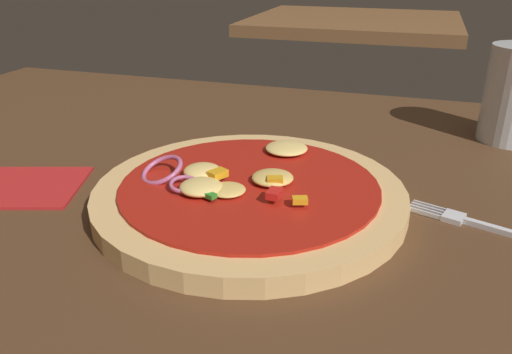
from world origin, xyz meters
The scene contains 5 objects.
dining_table centered at (0.00, 0.00, 0.02)m, with size 1.34×0.86×0.04m.
pizza centered at (-0.03, -0.02, 0.05)m, with size 0.30×0.30×0.04m.
fork centered at (0.19, 0.00, 0.04)m, with size 0.17×0.07×0.01m.
napkin centered at (-0.28, -0.06, 0.04)m, with size 0.16×0.13×0.00m.
background_table centered at (-0.13, 1.48, 0.02)m, with size 0.72×0.65×0.04m.
Camera 1 is at (0.11, -0.43, 0.27)m, focal length 35.76 mm.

